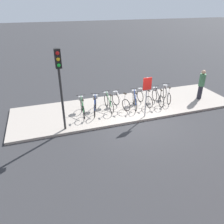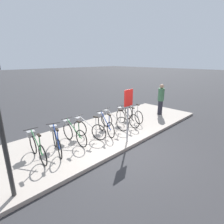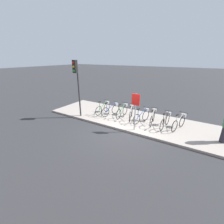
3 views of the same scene
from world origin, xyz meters
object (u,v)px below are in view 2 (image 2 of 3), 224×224
parked_bicycle_0 (36,146)px  parked_bicycle_7 (132,113)px  sign_post (128,107)px  parked_bicycle_2 (73,132)px  parked_bicycle_5 (113,119)px  parked_bicycle_1 (56,139)px  parked_bicycle_3 (87,128)px  parked_bicycle_4 (105,124)px  pedestrian (161,99)px  parked_bicycle_6 (126,116)px

parked_bicycle_0 → parked_bicycle_7: 4.98m
parked_bicycle_0 → parked_bicycle_7: size_ratio=1.03×
sign_post → parked_bicycle_2: bearing=135.8°
parked_bicycle_0 → sign_post: sign_post is taller
parked_bicycle_0 → parked_bicycle_5: same height
parked_bicycle_0 → parked_bicycle_1: same height
parked_bicycle_5 → parked_bicycle_7: bearing=1.6°
parked_bicycle_3 → parked_bicycle_7: 2.90m
parked_bicycle_4 → parked_bicycle_5: (0.61, 0.14, 0.00)m
parked_bicycle_4 → pedestrian: bearing=-3.4°
parked_bicycle_0 → pedestrian: bearing=-2.3°
parked_bicycle_3 → parked_bicycle_7: size_ratio=0.99×
parked_bicycle_5 → parked_bicycle_6: (0.77, -0.13, 0.00)m
parked_bicycle_3 → sign_post: sign_post is taller
parked_bicycle_1 → pedestrian: pedestrian is taller
parked_bicycle_3 → parked_bicycle_7: (2.90, 0.03, 0.00)m
parked_bicycle_0 → pedestrian: size_ratio=0.90×
parked_bicycle_0 → parked_bicycle_4: (2.89, -0.04, 0.00)m
pedestrian → sign_post: 4.21m
parked_bicycle_1 → parked_bicycle_4: size_ratio=1.00×
pedestrian → sign_post: sign_post is taller
parked_bicycle_0 → parked_bicycle_7: bearing=1.6°
parked_bicycle_2 → parked_bicycle_1: bearing=-167.6°
parked_bicycle_6 → pedestrian: size_ratio=0.90×
parked_bicycle_5 → sign_post: sign_post is taller
sign_post → parked_bicycle_6: bearing=42.9°
parked_bicycle_7 → pedestrian: pedestrian is taller
parked_bicycle_7 → parked_bicycle_6: bearing=-166.5°
parked_bicycle_0 → parked_bicycle_6: size_ratio=1.00×
sign_post → parked_bicycle_3: bearing=121.0°
parked_bicycle_1 → parked_bicycle_7: bearing=2.1°
parked_bicycle_2 → parked_bicycle_7: 3.54m
parked_bicycle_1 → parked_bicycle_3: same height
parked_bicycle_2 → parked_bicycle_4: size_ratio=1.04×
parked_bicycle_6 → sign_post: bearing=-137.1°
parked_bicycle_5 → sign_post: size_ratio=0.77×
parked_bicycle_0 → parked_bicycle_6: same height
parked_bicycle_7 → sign_post: size_ratio=0.74×
parked_bicycle_2 → pedestrian: pedestrian is taller
parked_bicycle_3 → parked_bicycle_4: 0.83m
pedestrian → parked_bicycle_7: bearing=168.0°
parked_bicycle_3 → parked_bicycle_4: same height
parked_bicycle_3 → parked_bicycle_6: size_ratio=0.96×
parked_bicycle_2 → parked_bicycle_6: 2.85m
parked_bicycle_4 → parked_bicycle_7: 2.10m
parked_bicycle_2 → parked_bicycle_7: bearing=-0.2°
parked_bicycle_4 → parked_bicycle_5: size_ratio=0.97×
parked_bicycle_4 → parked_bicycle_2: bearing=172.5°
parked_bicycle_0 → pedestrian: 7.00m
parked_bicycle_4 → parked_bicycle_6: size_ratio=0.97×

